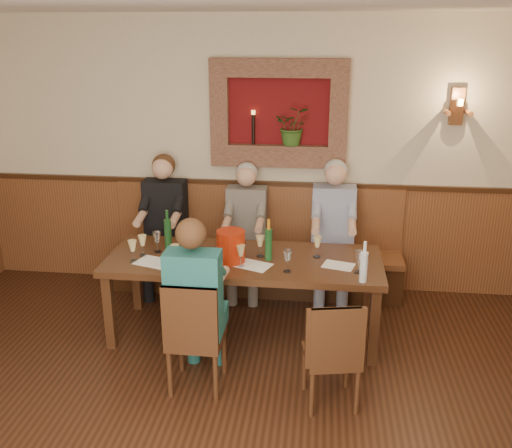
{
  "coord_description": "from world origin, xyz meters",
  "views": [
    {
      "loc": [
        0.65,
        -2.72,
        2.66
      ],
      "look_at": [
        0.1,
        1.9,
        1.05
      ],
      "focal_mm": 40.0,
      "sensor_mm": 36.0,
      "label": 1
    }
  ],
  "objects": [
    {
      "name": "wine_glass_10",
      "position": [
        -0.17,
        1.97,
        0.85
      ],
      "size": [
        0.08,
        0.08,
        0.19
      ],
      "primitive_type": null,
      "color": "white",
      "rests_on": "dining_table"
    },
    {
      "name": "wall_sconce",
      "position": [
        1.9,
        2.93,
        1.94
      ],
      "size": [
        0.25,
        0.2,
        0.35
      ],
      "color": "brown",
      "rests_on": "ground"
    },
    {
      "name": "person_bench_left",
      "position": [
        -0.95,
        2.69,
        0.6
      ],
      "size": [
        0.43,
        0.53,
        1.45
      ],
      "color": "black",
      "rests_on": "ground"
    },
    {
      "name": "dining_table",
      "position": [
        0.0,
        1.85,
        0.68
      ],
      "size": [
        2.4,
        0.9,
        0.75
      ],
      "color": "#3C1E12",
      "rests_on": "ground"
    },
    {
      "name": "wine_glass_3",
      "position": [
        -0.24,
        1.97,
        0.85
      ],
      "size": [
        0.08,
        0.08,
        0.19
      ],
      "primitive_type": null,
      "color": "white",
      "rests_on": "dining_table"
    },
    {
      "name": "person_bench_right",
      "position": [
        0.78,
        2.69,
        0.6
      ],
      "size": [
        0.43,
        0.52,
        1.44
      ],
      "color": "navy",
      "rests_on": "ground"
    },
    {
      "name": "wine_bottle_green_b",
      "position": [
        -0.72,
        2.0,
        0.9
      ],
      "size": [
        0.08,
        0.08,
        0.36
      ],
      "rotation": [
        0.0,
        0.0,
        -0.27
      ],
      "color": "#19471E",
      "rests_on": "dining_table"
    },
    {
      "name": "tasting_sheet_b",
      "position": [
        0.1,
        1.69,
        0.75
      ],
      "size": [
        0.35,
        0.3,
        0.0
      ],
      "primitive_type": "cube",
      "rotation": [
        0.0,
        0.0,
        -0.37
      ],
      "color": "white",
      "rests_on": "dining_table"
    },
    {
      "name": "person_bench_mid",
      "position": [
        -0.1,
        2.69,
        0.57
      ],
      "size": [
        0.4,
        0.5,
        1.39
      ],
      "color": "#4F4B48",
      "rests_on": "ground"
    },
    {
      "name": "tasting_sheet_a",
      "position": [
        -0.75,
        1.66,
        0.75
      ],
      "size": [
        0.37,
        0.31,
        0.0
      ],
      "primitive_type": "cube",
      "rotation": [
        0.0,
        0.0,
        -0.31
      ],
      "color": "white",
      "rests_on": "dining_table"
    },
    {
      "name": "wine_glass_5",
      "position": [
        0.14,
        1.9,
        0.85
      ],
      "size": [
        0.08,
        0.08,
        0.19
      ],
      "primitive_type": null,
      "color": "#D1BC7D",
      "rests_on": "dining_table"
    },
    {
      "name": "wine_glass_6",
      "position": [
        0.39,
        1.59,
        0.85
      ],
      "size": [
        0.08,
        0.08,
        0.19
      ],
      "primitive_type": null,
      "color": "white",
      "rests_on": "dining_table"
    },
    {
      "name": "wine_glass_9",
      "position": [
        -0.2,
        1.54,
        0.85
      ],
      "size": [
        0.08,
        0.08,
        0.19
      ],
      "primitive_type": null,
      "color": "#D1BC7D",
      "rests_on": "dining_table"
    },
    {
      "name": "spittoon_bucket",
      "position": [
        -0.1,
        1.76,
        0.89
      ],
      "size": [
        0.32,
        0.32,
        0.28
      ],
      "primitive_type": "cylinder",
      "rotation": [
        0.0,
        0.0,
        0.39
      ],
      "color": "#B4240B",
      "rests_on": "dining_table"
    },
    {
      "name": "wine_bottle_green_a",
      "position": [
        0.22,
        1.84,
        0.9
      ],
      "size": [
        0.08,
        0.08,
        0.37
      ],
      "rotation": [
        0.0,
        0.0,
        -0.31
      ],
      "color": "#19471E",
      "rests_on": "dining_table"
    },
    {
      "name": "wine_glass_1",
      "position": [
        -0.79,
        1.89,
        0.85
      ],
      "size": [
        0.08,
        0.08,
        0.19
      ],
      "primitive_type": null,
      "color": "white",
      "rests_on": "dining_table"
    },
    {
      "name": "wine_glass_7",
      "position": [
        0.63,
        1.94,
        0.85
      ],
      "size": [
        0.08,
        0.08,
        0.19
      ],
      "primitive_type": null,
      "color": "#D1BC7D",
      "rests_on": "dining_table"
    },
    {
      "name": "wall_niche",
      "position": [
        0.24,
        2.94,
        1.81
      ],
      "size": [
        1.36,
        0.3,
        1.06
      ],
      "color": "#610D0F",
      "rests_on": "ground"
    },
    {
      "name": "chair_near_right",
      "position": [
        0.77,
        0.91,
        0.25
      ],
      "size": [
        0.45,
        0.45,
        0.87
      ],
      "rotation": [
        0.0,
        0.0,
        0.2
      ],
      "color": "#3C1E12",
      "rests_on": "ground"
    },
    {
      "name": "wine_glass_11",
      "position": [
        -0.89,
        1.8,
        0.85
      ],
      "size": [
        0.08,
        0.08,
        0.19
      ],
      "primitive_type": null,
      "color": "#D1BC7D",
      "rests_on": "dining_table"
    },
    {
      "name": "chair_near_left",
      "position": [
        -0.25,
        1.0,
        0.27
      ],
      "size": [
        0.41,
        0.41,
        0.92
      ],
      "rotation": [
        0.0,
        0.0,
        -0.01
      ],
      "color": "#3C1E12",
      "rests_on": "ground"
    },
    {
      "name": "tasting_sheet_d",
      "position": [
        -0.33,
        1.57,
        0.75
      ],
      "size": [
        0.3,
        0.23,
        0.0
      ],
      "primitive_type": "cube",
      "rotation": [
        0.0,
        0.0,
        0.16
      ],
      "color": "white",
      "rests_on": "dining_table"
    },
    {
      "name": "wine_glass_8",
      "position": [
        0.98,
        1.65,
        0.85
      ],
      "size": [
        0.08,
        0.08,
        0.19
      ],
      "primitive_type": null,
      "color": "white",
      "rests_on": "dining_table"
    },
    {
      "name": "wine_glass_0",
      "position": [
        -0.94,
        1.66,
        0.85
      ],
      "size": [
        0.08,
        0.08,
        0.19
      ],
      "primitive_type": null,
      "color": "#D1BC7D",
      "rests_on": "dining_table"
    },
    {
      "name": "bench",
      "position": [
        0.0,
        2.79,
        0.33
      ],
      "size": [
        3.0,
        0.45,
        1.11
      ],
      "color": "#381E0F",
      "rests_on": "ground"
    },
    {
      "name": "water_bottle",
      "position": [
        1.0,
        1.47,
        0.88
      ],
      "size": [
        0.08,
        0.08,
        0.34
      ],
      "rotation": [
        0.0,
        0.0,
        -0.29
      ],
      "color": "silver",
      "rests_on": "dining_table"
    },
    {
      "name": "wine_glass_2",
      "position": [
        -0.55,
        1.6,
        0.85
      ],
      "size": [
        0.08,
        0.08,
        0.19
      ],
      "primitive_type": null,
      "color": "#D1BC7D",
      "rests_on": "dining_table"
    },
    {
      "name": "wine_glass_4",
      "position": [
        0.0,
        1.66,
        0.85
      ],
      "size": [
        0.08,
        0.08,
        0.19
      ],
      "primitive_type": null,
      "color": "#D1BC7D",
      "rests_on": "dining_table"
    },
    {
      "name": "person_chair_front",
      "position": [
        -0.25,
        1.07,
        0.58
      ],
      "size": [
        0.41,
        0.5,
        1.4
      ],
      "color": "#194758",
      "rests_on": "ground"
    },
    {
      "name": "tasting_sheet_c",
      "position": [
        0.82,
        1.77,
        0.75
      ],
      "size": [
        0.3,
        0.25,
        0.0
      ],
      "primitive_type": "cube",
      "rotation": [
        0.0,
        0.0,
        -0.28
      ],
      "color": "white",
      "rests_on": "dining_table"
    },
    {
      "name": "wainscoting",
      "position": [
        0.0,
        -0.0,
        0.59
      ],
      "size": [
        6.02,
        6.02,
        1.15
      ],
      "color": "brown",
      "rests_on": "ground"
    },
    {
      "name": "room_shell",
      "position": [
        0.0,
        0.0,
        1.89
      ],
      "size": [
        6.04,
        6.04,
        2.82
      ],
      "color": "beige",
      "rests_on": "ground"
    }
  ]
}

